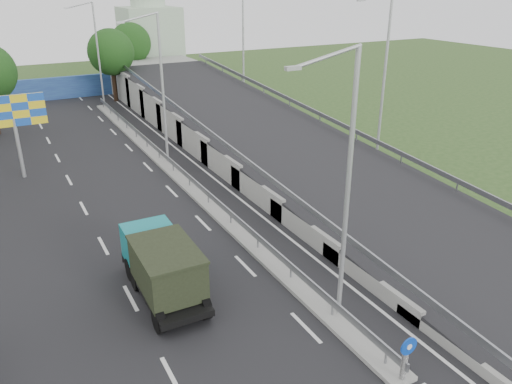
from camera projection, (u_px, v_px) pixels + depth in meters
road_surface at (148, 203)px, 29.33m from camera, size 26.00×90.00×0.04m
median at (174, 172)px, 33.84m from camera, size 1.00×44.00×0.20m
overpass_ramp at (270, 134)px, 36.47m from camera, size 10.00×50.00×3.50m
median_guardrail at (173, 163)px, 33.59m from camera, size 0.09×44.00×0.71m
sign_bollard at (406, 358)px, 15.79m from camera, size 0.64×0.23×1.67m
lamp_post_near at (344, 179)px, 17.07m from camera, size 2.74×0.18×10.08m
lamp_post_mid at (160, 82)px, 33.29m from camera, size 2.74×0.18×10.08m
lamp_post_far at (96, 49)px, 49.50m from camera, size 2.74×0.18×10.08m
blue_wall at (51, 89)px, 54.37m from camera, size 30.00×0.50×2.40m
church at (150, 37)px, 65.36m from camera, size 7.00×7.00×13.80m
billboard at (13, 116)px, 31.57m from camera, size 4.00×0.24×5.50m
tree_median_far at (111, 52)px, 52.19m from camera, size 4.80×4.80×7.60m
tree_ramp_far at (131, 43)px, 59.61m from camera, size 4.80×4.80×7.60m
dump_truck at (162, 265)px, 20.29m from camera, size 2.31×5.80×2.55m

